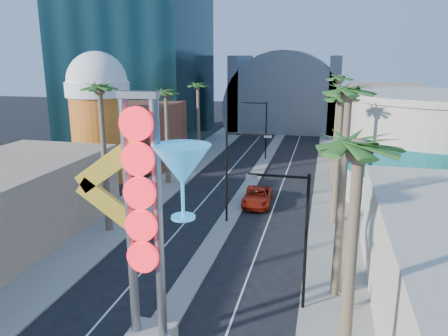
% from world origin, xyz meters
% --- Properties ---
extents(sidewalk_west, '(5.00, 100.00, 0.15)m').
position_xyz_m(sidewalk_west, '(-9.50, 35.00, 0.07)').
color(sidewalk_west, gray).
rests_on(sidewalk_west, ground).
extents(sidewalk_east, '(5.00, 100.00, 0.15)m').
position_xyz_m(sidewalk_east, '(9.50, 35.00, 0.07)').
color(sidewalk_east, gray).
rests_on(sidewalk_east, ground).
extents(median, '(1.60, 84.00, 0.15)m').
position_xyz_m(median, '(0.00, 38.00, 0.07)').
color(median, gray).
rests_on(median, ground).
extents(brick_filler_west, '(10.00, 10.00, 8.00)m').
position_xyz_m(brick_filler_west, '(-16.00, 38.00, 4.00)').
color(brick_filler_west, brown).
rests_on(brick_filler_west, ground).
extents(filler_east, '(10.00, 20.00, 10.00)m').
position_xyz_m(filler_east, '(16.00, 48.00, 5.00)').
color(filler_east, '#A08067').
rests_on(filler_east, ground).
extents(beer_mug, '(7.00, 7.00, 14.50)m').
position_xyz_m(beer_mug, '(-17.00, 30.00, 7.84)').
color(beer_mug, '#C36E1A').
rests_on(beer_mug, ground).
extents(turquoise_building, '(16.60, 16.60, 10.60)m').
position_xyz_m(turquoise_building, '(18.00, 30.00, 5.25)').
color(turquoise_building, '#AFA794').
rests_on(turquoise_building, ground).
extents(canopy, '(22.00, 16.00, 22.00)m').
position_xyz_m(canopy, '(0.00, 72.00, 4.31)').
color(canopy, slate).
rests_on(canopy, ground).
extents(neon_sign, '(6.53, 2.60, 12.55)m').
position_xyz_m(neon_sign, '(0.82, 2.96, 7.31)').
color(neon_sign, gray).
rests_on(neon_sign, ground).
extents(streetlight_0, '(3.79, 0.25, 8.00)m').
position_xyz_m(streetlight_0, '(0.55, 20.00, 4.88)').
color(streetlight_0, black).
rests_on(streetlight_0, ground).
extents(streetlight_1, '(3.79, 0.25, 8.00)m').
position_xyz_m(streetlight_1, '(-0.55, 44.00, 4.88)').
color(streetlight_1, black).
rests_on(streetlight_1, ground).
extents(streetlight_2, '(3.45, 0.25, 8.00)m').
position_xyz_m(streetlight_2, '(6.72, 8.00, 4.83)').
color(streetlight_2, black).
rests_on(streetlight_2, ground).
extents(palm_1, '(2.40, 2.40, 12.70)m').
position_xyz_m(palm_1, '(-9.00, 16.00, 10.82)').
color(palm_1, brown).
rests_on(palm_1, ground).
extents(palm_2, '(2.40, 2.40, 11.20)m').
position_xyz_m(palm_2, '(-9.00, 30.00, 9.48)').
color(palm_2, brown).
rests_on(palm_2, ground).
extents(palm_3, '(2.40, 2.40, 11.20)m').
position_xyz_m(palm_3, '(-9.00, 42.00, 9.48)').
color(palm_3, brown).
rests_on(palm_3, ground).
extents(palm_4, '(2.40, 2.40, 12.20)m').
position_xyz_m(palm_4, '(9.00, 0.00, 10.38)').
color(palm_4, brown).
rests_on(palm_4, ground).
extents(palm_5, '(2.40, 2.40, 13.20)m').
position_xyz_m(palm_5, '(9.00, 10.00, 11.27)').
color(palm_5, brown).
rests_on(palm_5, ground).
extents(palm_6, '(2.40, 2.40, 11.70)m').
position_xyz_m(palm_6, '(9.00, 22.00, 9.93)').
color(palm_6, brown).
rests_on(palm_6, ground).
extents(palm_7, '(2.40, 2.40, 12.70)m').
position_xyz_m(palm_7, '(9.00, 34.00, 10.82)').
color(palm_7, brown).
rests_on(palm_7, ground).
extents(red_pickup, '(2.90, 5.85, 1.59)m').
position_xyz_m(red_pickup, '(1.86, 25.31, 0.80)').
color(red_pickup, '#9A1D0B').
rests_on(red_pickup, ground).
extents(pedestrian_b, '(0.90, 0.77, 1.62)m').
position_xyz_m(pedestrian_b, '(9.51, 8.43, 0.96)').
color(pedestrian_b, gray).
rests_on(pedestrian_b, sidewalk_east).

